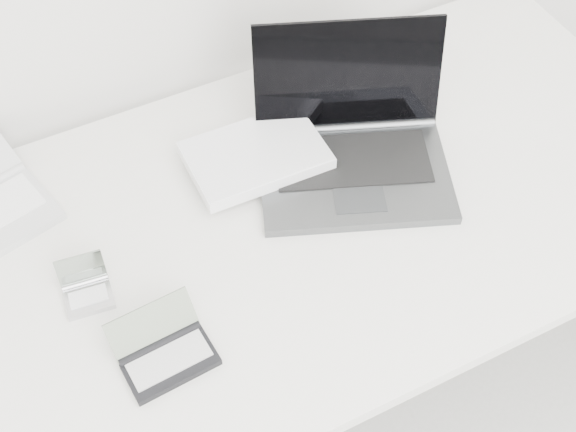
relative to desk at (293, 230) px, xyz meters
name	(u,v)px	position (x,y,z in m)	size (l,w,h in m)	color
desk	(293,230)	(0.00, 0.00, 0.00)	(1.60, 0.80, 0.73)	white
laptop_large	(322,150)	(0.11, 0.09, 0.09)	(0.52, 0.42, 0.24)	#4F5153
pda_silver	(87,290)	(-0.39, 0.00, 0.06)	(0.09, 0.09, 0.07)	silver
palmtop_charcoal	(166,353)	(-0.32, -0.17, 0.06)	(0.15, 0.13, 0.07)	black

